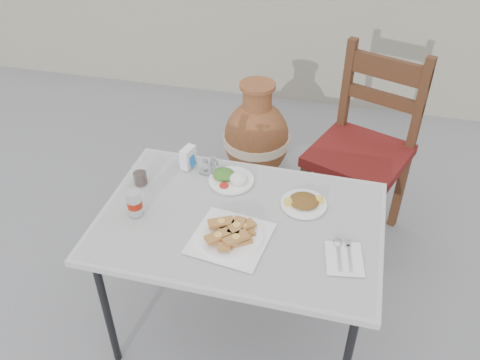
% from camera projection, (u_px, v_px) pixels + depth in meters
% --- Properties ---
extents(ground, '(80.00, 80.00, 0.00)m').
position_uv_depth(ground, '(212.00, 339.00, 2.36)').
color(ground, '#5E5E61').
rests_on(ground, ground).
extents(cafe_table, '(1.12, 0.77, 0.68)m').
position_uv_depth(cafe_table, '(240.00, 227.00, 2.03)').
color(cafe_table, black).
rests_on(cafe_table, ground).
extents(pide_plate, '(0.31, 0.31, 0.06)m').
position_uv_depth(pide_plate, '(230.00, 233.00, 1.90)').
color(pide_plate, white).
rests_on(pide_plate, cafe_table).
extents(salad_rice_plate, '(0.20, 0.20, 0.05)m').
position_uv_depth(salad_rice_plate, '(231.00, 178.00, 2.19)').
color(salad_rice_plate, white).
rests_on(salad_rice_plate, cafe_table).
extents(salad_chopped_plate, '(0.19, 0.19, 0.04)m').
position_uv_depth(salad_chopped_plate, '(304.00, 202.00, 2.06)').
color(salad_chopped_plate, white).
rests_on(salad_chopped_plate, cafe_table).
extents(soda_can, '(0.06, 0.06, 0.11)m').
position_uv_depth(soda_can, '(135.00, 203.00, 2.00)').
color(soda_can, silver).
rests_on(soda_can, cafe_table).
extents(cola_glass, '(0.06, 0.06, 0.09)m').
position_uv_depth(cola_glass, '(140.00, 176.00, 2.16)').
color(cola_glass, white).
rests_on(cola_glass, cafe_table).
extents(napkin_holder, '(0.06, 0.09, 0.10)m').
position_uv_depth(napkin_holder, '(188.00, 157.00, 2.26)').
color(napkin_holder, white).
rests_on(napkin_holder, cafe_table).
extents(condiment_caddy, '(0.11, 0.09, 0.07)m').
position_uv_depth(condiment_caddy, '(212.00, 167.00, 2.24)').
color(condiment_caddy, '#B9B9C1').
rests_on(condiment_caddy, cafe_table).
extents(cutlery_napkin, '(0.16, 0.19, 0.01)m').
position_uv_depth(cutlery_napkin, '(343.00, 255.00, 1.84)').
color(cutlery_napkin, white).
rests_on(cutlery_napkin, cafe_table).
extents(chair, '(0.60, 0.60, 1.04)m').
position_uv_depth(chair, '(363.00, 149.00, 2.65)').
color(chair, '#36190E').
rests_on(chair, ground).
extents(terracotta_urn, '(0.40, 0.40, 0.71)m').
position_uv_depth(terracotta_urn, '(256.00, 140.00, 3.10)').
color(terracotta_urn, brown).
rests_on(terracotta_urn, ground).
extents(back_wall, '(6.00, 0.25, 1.20)m').
position_uv_depth(back_wall, '(300.00, 23.00, 3.92)').
color(back_wall, gray).
rests_on(back_wall, ground).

